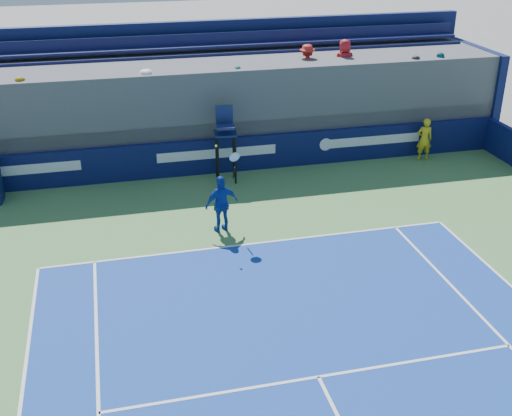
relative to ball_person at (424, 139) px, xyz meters
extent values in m
imported|color=yellow|center=(0.00, 0.00, 0.00)|extent=(0.60, 0.45, 1.51)
cube|color=white|center=(-7.29, -4.69, -0.75)|extent=(10.97, 0.07, 0.00)
cube|color=white|center=(-7.29, -10.17, -0.75)|extent=(8.23, 0.07, 0.00)
cube|color=#0B1142|center=(-7.29, 0.53, -0.17)|extent=(20.40, 0.20, 1.20)
cube|color=white|center=(-13.29, 0.42, -0.05)|extent=(3.20, 0.01, 0.32)
cube|color=white|center=(-7.29, 0.42, -0.05)|extent=(4.00, 0.01, 0.32)
cube|color=white|center=(-1.79, 0.42, -0.05)|extent=(3.60, 0.01, 0.32)
cylinder|color=white|center=(-3.49, 0.42, -0.05)|extent=(0.44, 0.01, 0.44)
cylinder|color=black|center=(-7.44, -0.50, 0.03)|extent=(0.08, 0.08, 1.60)
cylinder|color=black|center=(-6.88, -0.56, 0.03)|extent=(0.08, 0.08, 1.60)
cylinder|color=black|center=(-7.38, 0.05, 0.03)|extent=(0.08, 0.08, 1.60)
cylinder|color=black|center=(-6.83, 0.00, 0.03)|extent=(0.08, 0.08, 1.60)
cube|color=#0F1A4B|center=(-7.13, -0.25, 0.86)|extent=(0.77, 0.77, 0.06)
cube|color=#151D51|center=(-7.14, -0.35, 1.11)|extent=(0.59, 0.50, 0.08)
cube|color=#14204B|center=(-7.11, 0.01, 1.41)|extent=(0.55, 0.11, 0.60)
imported|color=#123699|center=(-7.93, -3.73, 0.06)|extent=(1.02, 0.61, 1.63)
cylinder|color=black|center=(-7.58, -3.73, 0.93)|extent=(0.06, 0.16, 0.39)
torus|color=#B8B8BC|center=(-7.57, -3.80, 1.41)|extent=(0.31, 0.16, 0.29)
cylinder|color=silver|center=(-7.57, -3.80, 1.41)|extent=(0.26, 0.12, 0.24)
sphere|color=#D6F336|center=(-8.07, -3.85, 1.78)|extent=(0.07, 0.07, 0.07)
cube|color=#57575C|center=(-7.29, 2.43, 0.92)|extent=(20.40, 3.60, 3.38)
cube|color=#57575C|center=(-7.29, 1.08, 0.71)|extent=(20.40, 0.90, 0.55)
cube|color=#121645|center=(-7.29, 0.98, 1.18)|extent=(20.00, 0.45, 0.08)
cube|color=#121645|center=(-7.29, 1.23, 1.38)|extent=(20.00, 0.06, 0.45)
cube|color=#57575C|center=(-7.29, 1.98, 1.26)|extent=(20.40, 0.90, 0.55)
cube|color=#121645|center=(-7.29, 1.88, 1.73)|extent=(20.00, 0.45, 0.08)
cube|color=#121645|center=(-7.29, 2.13, 1.93)|extent=(20.00, 0.06, 0.45)
cube|color=#57575C|center=(-7.29, 2.88, 1.81)|extent=(20.40, 0.90, 0.55)
cube|color=#121645|center=(-7.29, 2.78, 2.28)|extent=(20.00, 0.45, 0.08)
cube|color=#121645|center=(-7.29, 3.03, 2.48)|extent=(20.00, 0.06, 0.45)
cube|color=#57575C|center=(-7.29, 3.78, 2.36)|extent=(20.40, 0.90, 0.55)
cube|color=#121645|center=(-7.29, 3.68, 2.83)|extent=(20.00, 0.45, 0.08)
cube|color=#121645|center=(-7.29, 3.93, 3.03)|extent=(20.00, 0.06, 0.45)
cube|color=#0C1647|center=(-7.29, 4.38, 1.43)|extent=(20.80, 0.30, 4.40)
cube|color=#0C1647|center=(3.06, 2.43, 0.93)|extent=(0.30, 3.90, 3.40)
imported|color=yellow|center=(-13.24, 1.03, 1.86)|extent=(0.89, 0.72, 1.71)
imported|color=white|center=(-9.40, 1.03, 1.87)|extent=(1.20, 0.80, 1.74)
imported|color=teal|center=(-6.42, 1.03, 1.84)|extent=(1.00, 0.45, 1.68)
imported|color=#A7171D|center=(-2.40, 1.93, 2.38)|extent=(0.83, 0.56, 1.65)
imported|color=black|center=(-0.16, 1.03, 1.86)|extent=(0.68, 0.49, 1.72)
imported|color=teal|center=(0.84, 1.03, 1.89)|extent=(1.12, 0.71, 1.78)
imported|color=red|center=(-3.78, 1.93, 2.32)|extent=(1.03, 0.63, 1.54)
camera|label=1|loc=(-10.73, -19.32, 7.43)|focal=45.00mm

